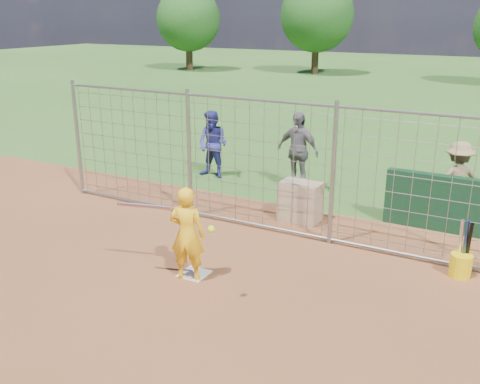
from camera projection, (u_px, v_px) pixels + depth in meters
The scene contains 12 objects.
ground at pixel (201, 269), 8.75m from camera, with size 100.00×100.00×0.00m, color #2D591E.
infield_dirt at pixel (64, 372), 6.25m from camera, with size 18.00×18.00×0.00m, color brown.
home_plate at pixel (194, 274), 8.58m from camera, with size 0.43×0.43×0.02m, color silver.
dugout_wall at pixel (455, 205), 10.06m from camera, with size 2.60×0.20×1.10m, color #11381E.
batter at pixel (187, 234), 8.21m from camera, with size 0.56×0.37×1.53m, color yellow.
bystander_a at pixel (213, 145), 13.42m from camera, with size 0.83×0.64×1.70m, color navy.
bystander_b at pixel (297, 151), 12.47m from camera, with size 1.09×0.45×1.86m, color slate.
bystander_c at pixel (457, 181), 10.65m from camera, with size 1.04×0.60×1.62m, color olive.
equipment_bin at pixel (300, 201), 10.72m from camera, with size 0.80×0.55×0.80m, color tan.
equipment_in_play at pixel (159, 211), 7.90m from camera, with size 1.79×0.40×0.14m.
bucket_with_bats at pixel (461, 262), 8.45m from camera, with size 0.34×0.39×0.97m.
backstop_fence at pixel (256, 166), 10.02m from camera, with size 9.08×0.08×2.60m.
Camera 1 is at (4.30, -6.65, 3.99)m, focal length 40.00 mm.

